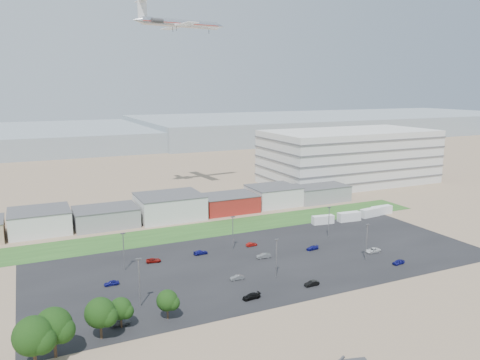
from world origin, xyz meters
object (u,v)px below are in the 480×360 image
parked_car_0 (373,250)px  parked_car_11 (252,244)px  parked_car_10 (120,322)px  parked_car_7 (264,256)px  airliner (181,23)px  parked_car_3 (251,296)px  parked_car_2 (398,262)px  parked_car_13 (312,283)px  tree_far_left (33,340)px  parked_car_6 (201,252)px  parked_car_4 (237,277)px  parked_car_9 (153,260)px  parked_car_12 (312,248)px  box_trailer_a (323,220)px  parked_car_5 (111,283)px

parked_car_0 → parked_car_11: (-28.11, 18.89, -0.07)m
parked_car_10 → parked_car_7: bearing=-66.6°
airliner → parked_car_3: 125.11m
parked_car_2 → parked_car_13: bearing=-92.9°
tree_far_left → airliner: (62.18, 110.44, 64.88)m
parked_car_6 → parked_car_10: (-27.56, -29.93, -0.01)m
parked_car_11 → parked_car_10: bearing=119.2°
parked_car_3 → parked_car_4: (1.48, 10.64, -0.04)m
parked_car_9 → parked_car_2: bearing=-108.4°
parked_car_3 → parked_car_4: size_ratio=1.21×
tree_far_left → parked_car_7: (57.10, 28.75, -4.49)m
parked_car_6 → parked_car_11: bearing=-91.8°
parked_car_9 → parked_car_10: (-14.32, -29.61, 0.03)m
parked_car_0 → parked_car_3: parked_car_0 is taller
parked_car_12 → parked_car_4: bearing=-76.1°
parked_car_9 → parked_car_7: bearing=-101.1°
parked_car_3 → parked_car_10: (-27.94, 0.53, -0.02)m
parked_car_2 → parked_car_3: (-43.45, -1.93, -0.01)m
box_trailer_a → parked_car_13: (-31.37, -40.55, -0.81)m
parked_car_7 → parked_car_12: (15.49, -0.05, -0.10)m
parked_car_3 → parked_car_6: size_ratio=1.03×
parked_car_4 → parked_car_7: bearing=130.2°
box_trailer_a → parked_car_3: 62.15m
parked_car_6 → parked_car_12: 31.39m
parked_car_7 → parked_car_11: bearing=179.3°
parked_car_7 → parked_car_10: size_ratio=0.98×
parked_car_10 → parked_car_6: bearing=-45.0°
box_trailer_a → parked_car_13: box_trailer_a is taller
parked_car_4 → parked_car_5: (-27.65, 9.38, 0.02)m
parked_car_0 → parked_car_7: size_ratio=1.15×
box_trailer_a → parked_car_13: 51.28m
parked_car_0 → parked_car_10: bearing=-78.7°
parked_car_0 → parked_car_4: (-41.87, -1.05, -0.06)m
parked_car_2 → parked_car_6: parked_car_2 is taller
parked_car_4 → parked_car_11: parked_car_4 is taller
parked_car_12 → tree_far_left: bearing=-74.1°
tree_far_left → parked_car_6: bearing=42.0°
parked_car_3 → parked_car_5: (-26.17, 20.02, -0.01)m
parked_car_0 → box_trailer_a: bearing=175.3°
parked_car_2 → parked_car_7: bearing=-129.0°
parked_car_6 → parked_car_9: 13.24m
parked_car_10 → parked_car_12: (57.36, 20.08, -0.03)m
tree_far_left → parked_car_3: (43.17, 8.09, -4.53)m
parked_car_12 → parked_car_11: bearing=-130.8°
airliner → parked_car_5: 116.78m
parked_car_5 → parked_car_13: size_ratio=0.96×
parked_car_4 → parked_car_5: parked_car_5 is taller
box_trailer_a → parked_car_2: size_ratio=2.10×
airliner → parked_car_3: airliner is taller
parked_car_0 → parked_car_3: bearing=-72.5°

